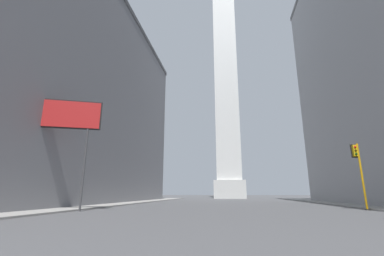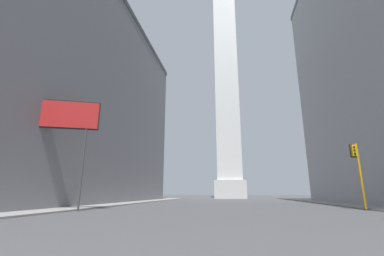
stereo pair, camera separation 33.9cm
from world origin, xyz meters
The scene contains 5 objects.
sidewalk_left centered at (-15.54, 27.34, 0.07)m, with size 5.00×91.12×0.15m, color gray.
building_left centered at (-29.14, 33.57, 16.89)m, with size 26.07×58.49×33.75m.
obelisk centered at (0.00, 75.93, 37.62)m, with size 8.77×8.77×77.78m.
traffic_light_mid_right centered at (12.64, 26.65, 4.10)m, with size 0.79×0.51×6.24m.
billboard_sign centered at (-14.67, 20.42, 8.26)m, with size 6.33×2.57×10.00m.
Camera 2 is at (0.80, -0.14, 1.55)m, focal length 24.00 mm.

